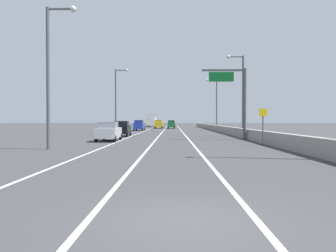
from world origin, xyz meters
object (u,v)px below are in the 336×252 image
object	(u,v)px
car_gray_2	(172,124)
car_black_3	(122,129)
lamp_post_right_third	(215,101)
lamp_post_left_near	(52,67)
box_truck	(152,121)
speed_advisory_sign	(263,124)
lamp_post_left_mid	(117,96)
overhead_sign_gantry	(238,95)
car_yellow_5	(159,124)
car_blue_4	(139,125)
car_green_0	(171,124)
lamp_post_right_second	(241,90)
car_silver_1	(109,131)

from	to	relation	value
car_gray_2	car_black_3	world-z (taller)	car_black_3
lamp_post_right_third	car_black_3	bearing A→B (deg)	-123.81
lamp_post_left_near	box_truck	distance (m)	75.78
speed_advisory_sign	car_black_3	xyz separation A→B (m)	(-13.77, 15.33, -0.79)
lamp_post_left_mid	car_black_3	world-z (taller)	lamp_post_left_mid
car_black_3	car_gray_2	bearing A→B (deg)	83.63
overhead_sign_gantry	car_black_3	distance (m)	15.65
speed_advisory_sign	lamp_post_right_third	world-z (taller)	lamp_post_right_third
speed_advisory_sign	car_yellow_5	bearing A→B (deg)	101.18
lamp_post_left_mid	car_blue_4	xyz separation A→B (m)	(2.16, 12.44, -4.76)
overhead_sign_gantry	car_black_3	size ratio (longest dim) A/B	1.72
speed_advisory_sign	car_black_3	size ratio (longest dim) A/B	0.69
car_green_0	car_blue_4	size ratio (longest dim) A/B	1.07
lamp_post_right_second	car_black_3	world-z (taller)	lamp_post_right_second
overhead_sign_gantry	lamp_post_left_near	size ratio (longest dim) A/B	0.74
car_gray_2	car_blue_4	distance (m)	36.22
overhead_sign_gantry	car_blue_4	xyz separation A→B (m)	(-13.33, 29.14, -3.70)
lamp_post_left_mid	car_blue_4	world-z (taller)	lamp_post_left_mid
car_silver_1	box_truck	size ratio (longest dim) A/B	0.56
car_yellow_5	overhead_sign_gantry	bearing A→B (deg)	-77.46
lamp_post_right_second	lamp_post_left_mid	size ratio (longest dim) A/B	1.00
overhead_sign_gantry	lamp_post_left_near	world-z (taller)	lamp_post_left_near
car_black_3	car_green_0	bearing A→B (deg)	80.86
car_blue_4	lamp_post_right_second	bearing A→B (deg)	-57.15
car_silver_1	lamp_post_right_second	bearing A→B (deg)	29.54
car_black_3	car_yellow_5	distance (m)	39.02
car_green_0	car_gray_2	distance (m)	18.94
car_gray_2	car_yellow_5	xyz separation A→B (m)	(-3.36, -18.59, 0.10)
lamp_post_left_near	car_blue_4	world-z (taller)	lamp_post_left_near
car_blue_4	overhead_sign_gantry	bearing A→B (deg)	-65.41
car_gray_2	car_yellow_5	world-z (taller)	car_yellow_5
lamp_post_left_near	box_truck	bearing A→B (deg)	88.30
car_gray_2	lamp_post_left_near	bearing A→B (deg)	-96.32
speed_advisory_sign	car_green_0	size ratio (longest dim) A/B	0.64
lamp_post_left_near	lamp_post_left_mid	bearing A→B (deg)	90.29
overhead_sign_gantry	box_truck	world-z (taller)	overhead_sign_gantry
lamp_post_right_second	car_gray_2	distance (m)	59.59
lamp_post_right_second	lamp_post_left_near	size ratio (longest dim) A/B	1.00
overhead_sign_gantry	box_truck	bearing A→B (deg)	101.55
car_green_0	car_yellow_5	size ratio (longest dim) A/B	1.15
lamp_post_left_mid	box_truck	xyz separation A→B (m)	(2.39, 47.47, -3.99)
speed_advisory_sign	car_gray_2	xyz separation A→B (m)	(-7.35, 72.82, -0.81)
speed_advisory_sign	lamp_post_left_near	world-z (taller)	lamp_post_left_near
lamp_post_left_near	car_green_0	world-z (taller)	lamp_post_left_near
lamp_post_left_mid	car_gray_2	bearing A→B (deg)	79.88
car_yellow_5	lamp_post_left_mid	bearing A→B (deg)	-100.05
speed_advisory_sign	car_silver_1	bearing A→B (deg)	157.22
lamp_post_left_near	speed_advisory_sign	bearing A→B (deg)	12.30
lamp_post_left_mid	car_black_3	distance (m)	10.79
overhead_sign_gantry	car_green_0	bearing A→B (deg)	98.83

